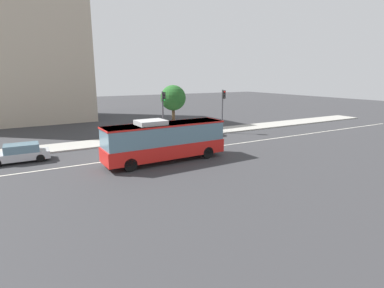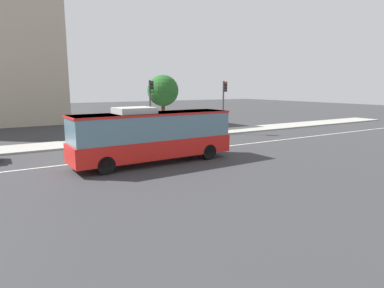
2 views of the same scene
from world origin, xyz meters
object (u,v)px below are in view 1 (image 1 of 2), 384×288
Objects in this scene: transit_bus at (165,139)px; street_tree_kerbside_centre at (173,98)px; traffic_light_near_corner at (163,107)px; traffic_light_mid_block at (223,104)px; sedan_silver_ahead at (20,153)px.

street_tree_kerbside_centre reaches higher than transit_bus.
street_tree_kerbside_centre is (2.39, 2.47, 0.69)m from traffic_light_near_corner.
traffic_light_mid_block is at bearing 32.77° from transit_bus.
traffic_light_near_corner is (3.40, 7.71, 1.75)m from transit_bus.
transit_bus is 8.61m from traffic_light_near_corner.
transit_bus is 1.94× the size of traffic_light_mid_block.
transit_bus is at bearing -25.19° from traffic_light_near_corner.
transit_bus is at bearing -51.61° from traffic_light_mid_block.
street_tree_kerbside_centre is (16.06, 4.59, 3.53)m from sedan_silver_ahead.
traffic_light_near_corner is at bearing -170.80° from sedan_silver_ahead.
traffic_light_mid_block reaches higher than sedan_silver_ahead.
street_tree_kerbside_centre reaches higher than traffic_light_mid_block.
sedan_silver_ahead is at bearing 149.53° from transit_bus.
sedan_silver_ahead is at bearing -80.58° from traffic_light_mid_block.
sedan_silver_ahead is at bearing -164.07° from street_tree_kerbside_centre.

